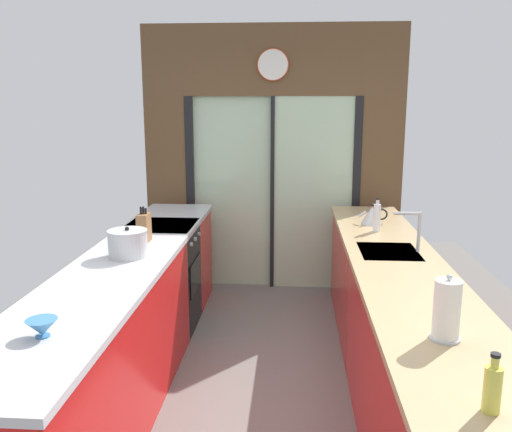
{
  "coord_description": "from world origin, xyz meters",
  "views": [
    {
      "loc": [
        0.21,
        -3.15,
        1.95
      ],
      "look_at": [
        -0.06,
        0.83,
        1.1
      ],
      "focal_mm": 37.84,
      "sensor_mm": 36.0,
      "label": 1
    }
  ],
  "objects_px": {
    "oven_range": "(162,277)",
    "knife_block": "(144,227)",
    "mixing_bowl": "(42,328)",
    "kettle": "(372,215)",
    "stock_pot": "(128,243)",
    "soap_bottle_far": "(377,217)",
    "paper_towel_roll": "(447,310)",
    "soap_bottle_near": "(493,388)"
  },
  "relations": [
    {
      "from": "soap_bottle_near",
      "to": "paper_towel_roll",
      "type": "bearing_deg",
      "value": 90.0
    },
    {
      "from": "kettle",
      "to": "knife_block",
      "type": "bearing_deg",
      "value": -157.77
    },
    {
      "from": "oven_range",
      "to": "mixing_bowl",
      "type": "height_order",
      "value": "mixing_bowl"
    },
    {
      "from": "oven_range",
      "to": "soap_bottle_far",
      "type": "height_order",
      "value": "soap_bottle_far"
    },
    {
      "from": "oven_range",
      "to": "stock_pot",
      "type": "xyz_separation_m",
      "value": [
        0.02,
        -0.96,
        0.56
      ]
    },
    {
      "from": "mixing_bowl",
      "to": "knife_block",
      "type": "bearing_deg",
      "value": 90.0
    },
    {
      "from": "stock_pot",
      "to": "soap_bottle_near",
      "type": "xyz_separation_m",
      "value": [
        1.78,
        -1.74,
        -0.0
      ]
    },
    {
      "from": "kettle",
      "to": "paper_towel_roll",
      "type": "height_order",
      "value": "paper_towel_roll"
    },
    {
      "from": "mixing_bowl",
      "to": "oven_range",
      "type": "bearing_deg",
      "value": 90.47
    },
    {
      "from": "knife_block",
      "to": "stock_pot",
      "type": "height_order",
      "value": "knife_block"
    },
    {
      "from": "stock_pot",
      "to": "soap_bottle_far",
      "type": "relative_size",
      "value": 0.98
    },
    {
      "from": "oven_range",
      "to": "kettle",
      "type": "relative_size",
      "value": 3.61
    },
    {
      "from": "knife_block",
      "to": "soap_bottle_far",
      "type": "height_order",
      "value": "soap_bottle_far"
    },
    {
      "from": "oven_range",
      "to": "paper_towel_roll",
      "type": "relative_size",
      "value": 3.05
    },
    {
      "from": "knife_block",
      "to": "kettle",
      "type": "bearing_deg",
      "value": 22.23
    },
    {
      "from": "oven_range",
      "to": "knife_block",
      "type": "xyz_separation_m",
      "value": [
        0.02,
        -0.56,
        0.57
      ]
    },
    {
      "from": "oven_range",
      "to": "soap_bottle_near",
      "type": "xyz_separation_m",
      "value": [
        1.8,
        -2.7,
        0.55
      ]
    },
    {
      "from": "soap_bottle_far",
      "to": "soap_bottle_near",
      "type": "bearing_deg",
      "value": -90.0
    },
    {
      "from": "stock_pot",
      "to": "paper_towel_roll",
      "type": "bearing_deg",
      "value": -33.4
    },
    {
      "from": "mixing_bowl",
      "to": "knife_block",
      "type": "distance_m",
      "value": 1.67
    },
    {
      "from": "soap_bottle_near",
      "to": "soap_bottle_far",
      "type": "distance_m",
      "value": 2.59
    },
    {
      "from": "mixing_bowl",
      "to": "soap_bottle_near",
      "type": "xyz_separation_m",
      "value": [
        1.78,
        -0.47,
        0.04
      ]
    },
    {
      "from": "knife_block",
      "to": "soap_bottle_near",
      "type": "xyz_separation_m",
      "value": [
        1.78,
        -2.14,
        -0.02
      ]
    },
    {
      "from": "mixing_bowl",
      "to": "kettle",
      "type": "xyz_separation_m",
      "value": [
        1.78,
        2.4,
        0.03
      ]
    },
    {
      "from": "knife_block",
      "to": "kettle",
      "type": "xyz_separation_m",
      "value": [
        1.78,
        0.73,
        -0.03
      ]
    },
    {
      "from": "soap_bottle_far",
      "to": "kettle",
      "type": "bearing_deg",
      "value": 89.69
    },
    {
      "from": "oven_range",
      "to": "soap_bottle_near",
      "type": "bearing_deg",
      "value": -56.35
    },
    {
      "from": "soap_bottle_near",
      "to": "knife_block",
      "type": "bearing_deg",
      "value": 129.73
    },
    {
      "from": "paper_towel_roll",
      "to": "soap_bottle_near",
      "type": "bearing_deg",
      "value": -90.0
    },
    {
      "from": "kettle",
      "to": "stock_pot",
      "type": "bearing_deg",
      "value": -147.63
    },
    {
      "from": "oven_range",
      "to": "knife_block",
      "type": "bearing_deg",
      "value": -88.12
    },
    {
      "from": "soap_bottle_far",
      "to": "paper_towel_roll",
      "type": "bearing_deg",
      "value": -90.0
    },
    {
      "from": "paper_towel_roll",
      "to": "knife_block",
      "type": "bearing_deg",
      "value": 138.49
    },
    {
      "from": "stock_pot",
      "to": "mixing_bowl",
      "type": "bearing_deg",
      "value": -90.0
    },
    {
      "from": "stock_pot",
      "to": "soap_bottle_far",
      "type": "distance_m",
      "value": 1.97
    },
    {
      "from": "soap_bottle_far",
      "to": "oven_range",
      "type": "bearing_deg",
      "value": 176.46
    },
    {
      "from": "stock_pot",
      "to": "kettle",
      "type": "xyz_separation_m",
      "value": [
        1.78,
        1.13,
        -0.02
      ]
    },
    {
      "from": "knife_block",
      "to": "paper_towel_roll",
      "type": "xyz_separation_m",
      "value": [
        1.78,
        -1.58,
        0.03
      ]
    },
    {
      "from": "mixing_bowl",
      "to": "kettle",
      "type": "bearing_deg",
      "value": 53.42
    },
    {
      "from": "mixing_bowl",
      "to": "soap_bottle_far",
      "type": "distance_m",
      "value": 2.77
    },
    {
      "from": "mixing_bowl",
      "to": "knife_block",
      "type": "xyz_separation_m",
      "value": [
        -0.0,
        1.67,
        0.06
      ]
    },
    {
      "from": "knife_block",
      "to": "kettle",
      "type": "distance_m",
      "value": 1.92
    }
  ]
}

